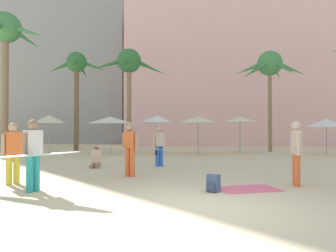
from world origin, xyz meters
TOP-DOWN VIEW (x-y plane):
  - ground at (0.00, 0.00)m, footprint 120.00×120.00m
  - hotel_pink at (7.37, 27.63)m, footprint 24.93×9.74m
  - palm_tree_left at (6.16, 15.60)m, footprint 4.80×4.23m
  - palm_tree_center at (-7.50, 16.49)m, footprint 4.16×4.09m
  - palm_tree_right at (-12.53, 16.06)m, footprint 5.86×5.71m
  - palm_tree_far_right at (-3.72, 16.63)m, footprint 5.41×5.33m
  - cafe_umbrella_0 at (3.82, 14.23)m, footprint 2.28×2.28m
  - cafe_umbrella_1 at (-8.54, 14.21)m, footprint 2.10×2.10m
  - cafe_umbrella_2 at (-4.39, 13.35)m, footprint 2.78×2.78m
  - cafe_umbrella_3 at (8.80, 13.13)m, footprint 2.41×2.41m
  - cafe_umbrella_4 at (1.07, 13.33)m, footprint 2.37×2.37m
  - cafe_umbrella_5 at (-1.52, 13.69)m, footprint 2.10×2.10m
  - beach_towel at (1.43, 2.02)m, footprint 1.70×1.30m
  - backpack at (0.51, 1.64)m, footprint 0.35×0.35m
  - person_far_right at (-1.83, 4.18)m, footprint 2.18×2.72m
  - person_mid_right at (-3.59, 6.70)m, footprint 0.49×0.92m
  - person_near_left at (-3.82, 1.45)m, footprint 2.99×1.46m
  - person_far_left at (2.82, 2.46)m, footprint 0.29×0.61m
  - person_near_right at (-1.04, 6.89)m, footprint 0.53×0.45m
  - person_mid_center at (-4.83, 2.57)m, footprint 0.47×0.52m

SIDE VIEW (x-z plane):
  - ground at x=0.00m, z-range 0.00..0.00m
  - beach_towel at x=1.43m, z-range 0.00..0.01m
  - backpack at x=0.51m, z-range -0.01..0.41m
  - person_mid_right at x=-3.59m, z-range -0.13..0.79m
  - person_near_right at x=-1.04m, z-range 0.08..1.72m
  - person_far_right at x=-1.83m, z-range 0.07..1.76m
  - person_mid_center at x=-4.83m, z-range 0.08..1.76m
  - person_near_left at x=-3.82m, z-range 0.06..1.80m
  - person_far_left at x=2.82m, z-range 0.08..1.82m
  - cafe_umbrella_3 at x=8.80m, z-range 0.83..3.00m
  - cafe_umbrella_2 at x=-4.39m, z-range 0.95..3.27m
  - cafe_umbrella_4 at x=1.07m, z-range 0.96..3.29m
  - cafe_umbrella_0 at x=3.82m, z-range 0.99..3.36m
  - cafe_umbrella_5 at x=-1.52m, z-range 0.97..3.38m
  - cafe_umbrella_1 at x=-8.54m, z-range 0.97..3.43m
  - palm_tree_left at x=6.16m, z-range 2.35..9.28m
  - palm_tree_center at x=-7.50m, z-range 2.24..9.40m
  - palm_tree_far_right at x=-3.72m, z-range 2.42..9.83m
  - hotel_pink at x=7.37m, z-range 0.00..14.27m
  - palm_tree_right at x=-12.53m, z-range 3.21..13.14m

